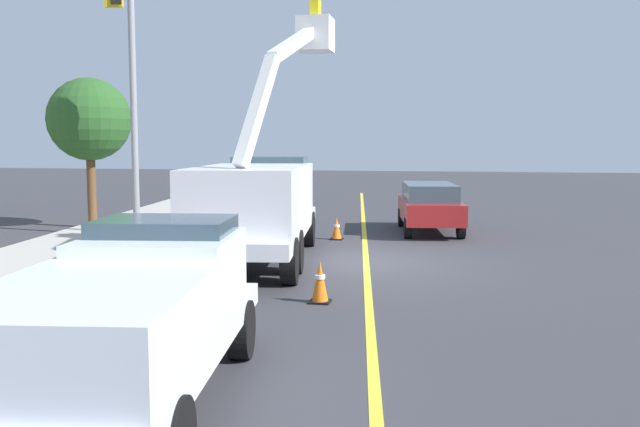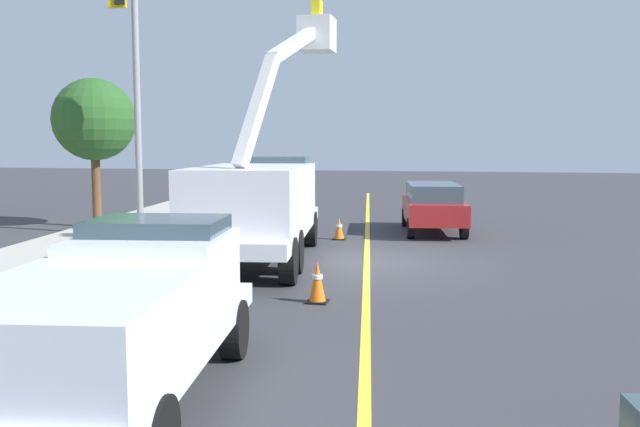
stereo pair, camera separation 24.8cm
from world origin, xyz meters
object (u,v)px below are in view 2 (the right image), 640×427
(passing_minivan, at_px, (433,204))
(traffic_cone_mid_rear, at_px, (339,229))
(traffic_cone_mid_front, at_px, (317,282))
(traffic_signal_mast, at_px, (118,38))
(service_pickup_truck, at_px, (120,313))
(utility_bucket_truck, at_px, (260,200))

(passing_minivan, xyz_separation_m, traffic_cone_mid_rear, (-2.52, 2.82, -0.62))
(passing_minivan, bearing_deg, traffic_cone_mid_front, 172.02)
(traffic_cone_mid_rear, height_order, traffic_signal_mast, traffic_signal_mast)
(service_pickup_truck, xyz_separation_m, traffic_cone_mid_front, (5.59, -1.06, -0.71))
(service_pickup_truck, distance_m, traffic_signal_mast, 14.64)
(utility_bucket_truck, distance_m, passing_minivan, 8.01)
(utility_bucket_truck, bearing_deg, passing_minivan, -30.75)
(service_pickup_truck, height_order, traffic_cone_mid_rear, service_pickup_truck)
(traffic_signal_mast, bearing_deg, traffic_cone_mid_front, -130.13)
(service_pickup_truck, xyz_separation_m, passing_minivan, (16.75, -2.63, -0.15))
(passing_minivan, distance_m, traffic_signal_mast, 11.62)
(traffic_cone_mid_front, relative_size, traffic_signal_mast, 0.09)
(utility_bucket_truck, distance_m, traffic_signal_mast, 7.24)
(passing_minivan, bearing_deg, utility_bucket_truck, 149.25)
(utility_bucket_truck, height_order, service_pickup_truck, utility_bucket_truck)
(passing_minivan, height_order, traffic_cone_mid_rear, passing_minivan)
(utility_bucket_truck, relative_size, traffic_cone_mid_rear, 11.90)
(utility_bucket_truck, xyz_separation_m, passing_minivan, (6.86, -4.08, -0.63))
(utility_bucket_truck, relative_size, passing_minivan, 1.69)
(service_pickup_truck, bearing_deg, utility_bucket_truck, 8.37)
(passing_minivan, bearing_deg, traffic_signal_mast, 117.14)
(traffic_cone_mid_front, distance_m, traffic_cone_mid_rear, 8.74)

